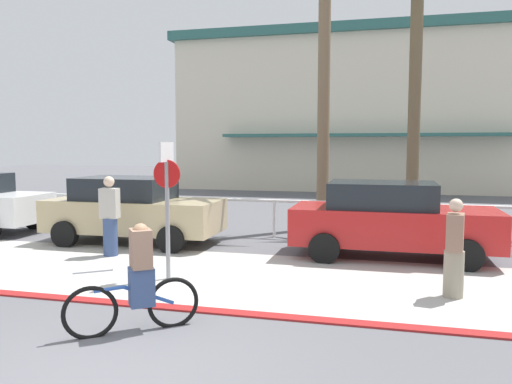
{
  "coord_description": "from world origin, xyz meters",
  "views": [
    {
      "loc": [
        2.93,
        -4.85,
        2.51
      ],
      "look_at": [
        0.13,
        6.0,
        1.47
      ],
      "focal_mm": 35.65,
      "sensor_mm": 36.0,
      "label": 1
    }
  ],
  "objects_px": {
    "stop_sign_bike_lane": "(167,190)",
    "palm_tree_0": "(326,4)",
    "car_red_2": "(390,219)",
    "pedestrian_0": "(454,253)",
    "car_tan_1": "(132,209)",
    "cyclist_blue_0": "(138,281)",
    "pedestrian_1": "(110,219)",
    "palm_tree_1": "(417,28)"
  },
  "relations": [
    {
      "from": "cyclist_blue_0",
      "to": "pedestrian_0",
      "type": "xyz_separation_m",
      "value": [
        4.3,
        2.63,
        0.06
      ]
    },
    {
      "from": "cyclist_blue_0",
      "to": "pedestrian_1",
      "type": "relative_size",
      "value": 0.83
    },
    {
      "from": "stop_sign_bike_lane",
      "to": "pedestrian_0",
      "type": "xyz_separation_m",
      "value": [
        5.0,
        0.11,
        -0.92
      ]
    },
    {
      "from": "stop_sign_bike_lane",
      "to": "palm_tree_0",
      "type": "bearing_deg",
      "value": 72.48
    },
    {
      "from": "palm_tree_0",
      "to": "cyclist_blue_0",
      "type": "xyz_separation_m",
      "value": [
        -1.39,
        -9.14,
        -5.88
      ]
    },
    {
      "from": "cyclist_blue_0",
      "to": "stop_sign_bike_lane",
      "type": "bearing_deg",
      "value": 105.49
    },
    {
      "from": "pedestrian_0",
      "to": "pedestrian_1",
      "type": "height_order",
      "value": "pedestrian_1"
    },
    {
      "from": "stop_sign_bike_lane",
      "to": "car_red_2",
      "type": "height_order",
      "value": "stop_sign_bike_lane"
    },
    {
      "from": "palm_tree_0",
      "to": "car_red_2",
      "type": "height_order",
      "value": "palm_tree_0"
    },
    {
      "from": "palm_tree_0",
      "to": "pedestrian_0",
      "type": "relative_size",
      "value": 5.65
    },
    {
      "from": "palm_tree_0",
      "to": "pedestrian_0",
      "type": "xyz_separation_m",
      "value": [
        2.92,
        -6.51,
        -5.82
      ]
    },
    {
      "from": "pedestrian_1",
      "to": "palm_tree_1",
      "type": "bearing_deg",
      "value": 39.73
    },
    {
      "from": "palm_tree_1",
      "to": "car_red_2",
      "type": "xyz_separation_m",
      "value": [
        -0.65,
        -4.21,
        -5.01
      ]
    },
    {
      "from": "car_tan_1",
      "to": "pedestrian_1",
      "type": "distance_m",
      "value": 1.55
    },
    {
      "from": "palm_tree_0",
      "to": "pedestrian_1",
      "type": "bearing_deg",
      "value": -129.34
    },
    {
      "from": "stop_sign_bike_lane",
      "to": "palm_tree_0",
      "type": "height_order",
      "value": "palm_tree_0"
    },
    {
      "from": "stop_sign_bike_lane",
      "to": "car_tan_1",
      "type": "height_order",
      "value": "stop_sign_bike_lane"
    },
    {
      "from": "pedestrian_0",
      "to": "car_red_2",
      "type": "bearing_deg",
      "value": 109.47
    },
    {
      "from": "car_tan_1",
      "to": "pedestrian_0",
      "type": "height_order",
      "value": "car_tan_1"
    },
    {
      "from": "car_red_2",
      "to": "pedestrian_0",
      "type": "xyz_separation_m",
      "value": [
        0.99,
        -2.81,
        -0.11
      ]
    },
    {
      "from": "car_red_2",
      "to": "pedestrian_0",
      "type": "distance_m",
      "value": 2.98
    },
    {
      "from": "car_tan_1",
      "to": "pedestrian_1",
      "type": "xyz_separation_m",
      "value": [
        0.26,
        -1.52,
        -0.02
      ]
    },
    {
      "from": "cyclist_blue_0",
      "to": "pedestrian_0",
      "type": "relative_size",
      "value": 0.91
    },
    {
      "from": "car_red_2",
      "to": "pedestrian_1",
      "type": "xyz_separation_m",
      "value": [
        -6.1,
        -1.4,
        -0.02
      ]
    },
    {
      "from": "palm_tree_0",
      "to": "palm_tree_1",
      "type": "relative_size",
      "value": 1.21
    },
    {
      "from": "stop_sign_bike_lane",
      "to": "pedestrian_1",
      "type": "distance_m",
      "value": 2.71
    },
    {
      "from": "palm_tree_1",
      "to": "car_tan_1",
      "type": "relative_size",
      "value": 1.75
    },
    {
      "from": "car_tan_1",
      "to": "pedestrian_0",
      "type": "xyz_separation_m",
      "value": [
        7.36,
        -2.94,
        -0.11
      ]
    },
    {
      "from": "stop_sign_bike_lane",
      "to": "cyclist_blue_0",
      "type": "relative_size",
      "value": 1.71
    },
    {
      "from": "car_red_2",
      "to": "pedestrian_0",
      "type": "height_order",
      "value": "car_red_2"
    },
    {
      "from": "palm_tree_1",
      "to": "palm_tree_0",
      "type": "bearing_deg",
      "value": -168.78
    },
    {
      "from": "palm_tree_1",
      "to": "pedestrian_1",
      "type": "distance_m",
      "value": 10.11
    },
    {
      "from": "palm_tree_1",
      "to": "pedestrian_1",
      "type": "xyz_separation_m",
      "value": [
        -6.75,
        -5.61,
        -5.03
      ]
    },
    {
      "from": "car_red_2",
      "to": "cyclist_blue_0",
      "type": "xyz_separation_m",
      "value": [
        -3.31,
        -5.44,
        -0.18
      ]
    },
    {
      "from": "palm_tree_1",
      "to": "car_red_2",
      "type": "bearing_deg",
      "value": -98.71
    },
    {
      "from": "pedestrian_1",
      "to": "pedestrian_0",
      "type": "bearing_deg",
      "value": -11.25
    },
    {
      "from": "stop_sign_bike_lane",
      "to": "palm_tree_1",
      "type": "distance_m",
      "value": 9.49
    },
    {
      "from": "car_tan_1",
      "to": "cyclist_blue_0",
      "type": "height_order",
      "value": "car_tan_1"
    },
    {
      "from": "cyclist_blue_0",
      "to": "palm_tree_1",
      "type": "bearing_deg",
      "value": 67.7
    },
    {
      "from": "palm_tree_0",
      "to": "car_tan_1",
      "type": "bearing_deg",
      "value": -141.2
    },
    {
      "from": "palm_tree_0",
      "to": "pedestrian_0",
      "type": "bearing_deg",
      "value": -65.87
    },
    {
      "from": "stop_sign_bike_lane",
      "to": "palm_tree_1",
      "type": "relative_size",
      "value": 0.33
    }
  ]
}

